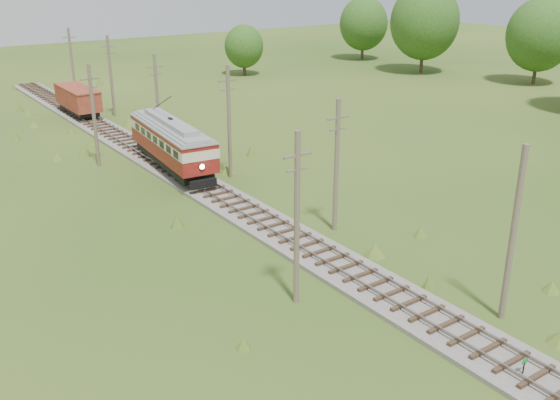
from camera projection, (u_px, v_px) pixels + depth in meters
ground at (557, 396)px, 24.97m from camera, size 260.00×260.00×0.00m
railbed_main at (178, 172)px, 50.95m from camera, size 3.60×96.00×0.57m
switch_marker at (524, 366)px, 25.79m from camera, size 0.45×0.06×1.08m
streetcar at (172, 140)px, 50.72m from camera, size 4.25×12.99×5.88m
gondola at (78, 99)px, 69.23m from camera, size 2.75×8.39×2.78m
gravel_pile at (154, 123)px, 65.29m from camera, size 3.19×3.38×1.16m
utility_pole_r_1 at (513, 236)px, 28.89m from camera, size 0.30×0.30×8.80m
utility_pole_r_2 at (336, 165)px, 38.95m from camera, size 1.60×0.30×8.60m
utility_pole_r_3 at (229, 121)px, 48.78m from camera, size 1.60×0.30×9.00m
utility_pole_r_4 at (157, 98)px, 58.74m from camera, size 1.60×0.30×8.40m
utility_pole_r_5 at (111, 75)px, 68.82m from camera, size 1.60×0.30×8.90m
utility_pole_r_6 at (72, 62)px, 78.71m from camera, size 1.60×0.30×8.70m
utility_pole_l_a at (297, 218)px, 30.27m from camera, size 1.60×0.30×9.00m
utility_pole_l_b at (94, 115)px, 51.63m from camera, size 1.60×0.30×8.60m
tree_right_3 at (540, 35)px, 86.80m from camera, size 9.24×9.24×11.90m
tree_right_4 at (425, 22)px, 95.52m from camera, size 10.50×10.50×13.53m
tree_right_5 at (364, 24)px, 109.40m from camera, size 8.40×8.40×10.82m
tree_mid_b at (244, 46)px, 94.63m from camera, size 5.88×5.88×7.57m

